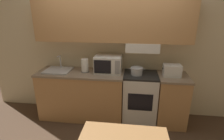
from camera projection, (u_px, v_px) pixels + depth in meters
The scene contains 10 objects.
ground_plane at pixel (113, 109), 3.73m from camera, with size 16.00×16.00×0.00m, color #4C3828.
wall_back at pixel (113, 36), 3.15m from camera, with size 5.10×0.38×2.55m.
lower_counter_main at pixel (82, 94), 3.37m from camera, with size 1.59×0.60×0.92m.
lower_counter_right_stub at pixel (171, 100), 3.17m from camera, with size 0.52×0.60×0.92m.
stove_range at pixel (140, 97), 3.25m from camera, with size 0.60×0.56×0.92m.
cooking_pot at pixel (137, 71), 3.06m from camera, with size 0.29×0.22×0.13m.
microwave at pixel (108, 64), 3.17m from camera, with size 0.48×0.38×0.31m.
toaster at pixel (172, 70), 2.99m from camera, with size 0.31×0.21×0.20m.
sink_basin at pixel (58, 70), 3.26m from camera, with size 0.47×0.41×0.27m.
paper_towel_roll at pixel (85, 66), 3.19m from camera, with size 0.15×0.15×0.24m.
Camera 1 is at (0.39, -3.22, 2.01)m, focal length 28.00 mm.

